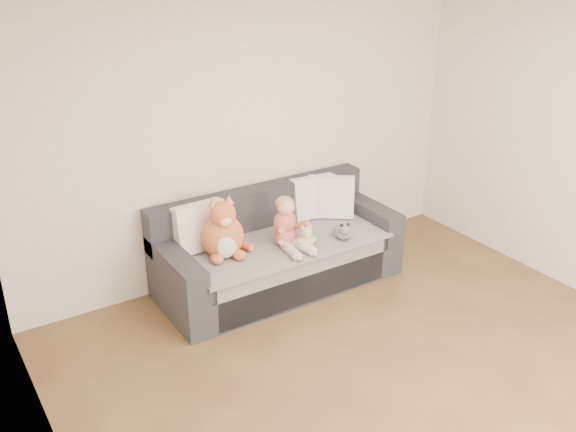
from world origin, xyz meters
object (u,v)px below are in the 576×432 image
at_px(teddy_bear, 306,240).
at_px(sippy_cup, 312,238).
at_px(toddler, 287,226).
at_px(plush_cat, 224,233).
at_px(sofa, 277,253).

distance_m(teddy_bear, sippy_cup, 0.12).
height_order(toddler, plush_cat, plush_cat).
relative_size(sofa, plush_cat, 3.92).
bearing_deg(toddler, plush_cat, 166.04).
bearing_deg(plush_cat, teddy_bear, -12.08).
bearing_deg(plush_cat, toddler, -2.38).
height_order(sofa, toddler, toddler).
bearing_deg(sofa, teddy_bear, -76.11).
distance_m(toddler, teddy_bear, 0.20).
height_order(plush_cat, sippy_cup, plush_cat).
bearing_deg(plush_cat, sippy_cup, -5.22).
xyz_separation_m(sofa, toddler, (-0.01, -0.20, 0.35)).
distance_m(toddler, sippy_cup, 0.26).
xyz_separation_m(toddler, sippy_cup, (0.20, -0.09, -0.14)).
distance_m(sofa, teddy_bear, 0.44).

